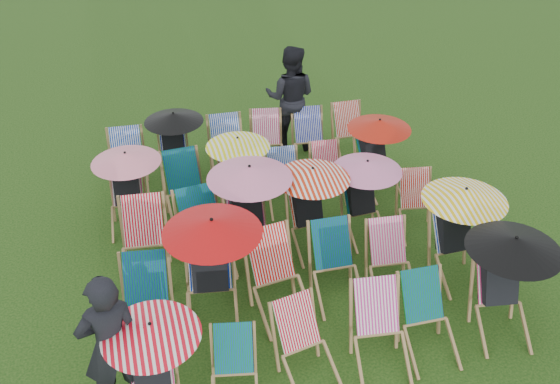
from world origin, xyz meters
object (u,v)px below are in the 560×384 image
object	(u,v)px
deckchair_29	(351,134)
person_left	(111,344)
deckchair_5	(505,284)
person_rear	(290,97)
deckchair_0	(152,370)

from	to	relation	value
deckchair_29	person_left	world-z (taller)	person_left
deckchair_29	person_left	bearing A→B (deg)	-133.17
deckchair_5	person_rear	bearing A→B (deg)	112.01
person_rear	person_left	bearing A→B (deg)	81.09
deckchair_5	deckchair_29	world-z (taller)	deckchair_5
deckchair_5	person_left	world-z (taller)	person_left
deckchair_0	deckchair_5	xyz separation A→B (m)	(4.21, 0.09, 0.06)
deckchair_5	deckchair_29	size ratio (longest dim) A/B	1.48
deckchair_0	person_left	bearing A→B (deg)	153.30
deckchair_29	person_rear	distance (m)	1.27
deckchair_0	deckchair_5	world-z (taller)	deckchair_5
deckchair_5	person_left	xyz separation A→B (m)	(-4.58, 0.14, 0.20)
deckchair_29	person_rear	xyz separation A→B (m)	(-0.93, 0.70, 0.51)
person_left	person_rear	size ratio (longest dim) A/B	0.94
deckchair_0	person_rear	size ratio (longest dim) A/B	0.64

